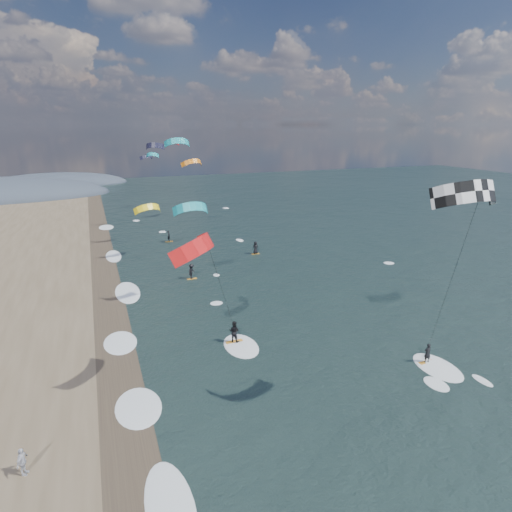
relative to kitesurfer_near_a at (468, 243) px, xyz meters
name	(u,v)px	position (x,y,z in m)	size (l,w,h in m)	color
ground	(346,425)	(-6.25, 1.05, -10.69)	(260.00, 260.00, 0.00)	black
wet_sand_strip	(119,376)	(-18.25, 11.05, -10.69)	(3.00, 240.00, 0.00)	#382D23
kitesurfer_near_a	(468,243)	(0.00, 0.00, 0.00)	(7.46, 8.22, 14.76)	orange
kitesurfer_near_b	(218,278)	(-11.59, 8.55, -3.43)	(6.98, 9.36, 11.50)	orange
far_kitesurfers	(209,257)	(-5.75, 33.53, -9.81)	(11.44, 18.13, 1.78)	orange
bg_kite_field	(168,161)	(-6.23, 57.15, 0.27)	(15.16, 72.82, 9.14)	yellow
shoreline_surf	(130,342)	(-17.05, 15.80, -10.69)	(2.40, 79.40, 0.11)	white
beach_walker	(22,462)	(-23.31, 3.65, -9.93)	(0.89, 0.37, 1.53)	silver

